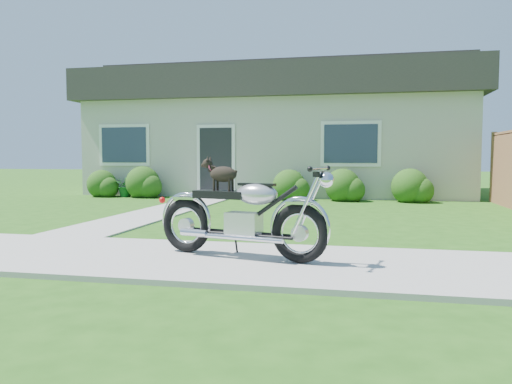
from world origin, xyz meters
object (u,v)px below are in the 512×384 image
(potted_plant_left, at_px, (125,185))
(motorcycle_with_dog, at_px, (243,215))
(house, at_px, (281,131))
(potted_plant_right, at_px, (293,185))

(potted_plant_left, bearing_deg, motorcycle_with_dog, -55.63)
(house, relative_size, motorcycle_with_dog, 5.75)
(house, xyz_separation_m, potted_plant_right, (0.91, -3.44, -1.73))
(house, xyz_separation_m, potted_plant_left, (-4.30, -3.44, -1.80))
(house, bearing_deg, motorcycle_with_dog, -82.85)
(house, xyz_separation_m, motorcycle_with_dog, (1.49, -11.91, -1.61))
(potted_plant_left, bearing_deg, house, 38.73)
(house, distance_m, potted_plant_left, 5.79)
(house, height_order, potted_plant_right, house)
(potted_plant_right, xyz_separation_m, motorcycle_with_dog, (0.58, -8.46, 0.12))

